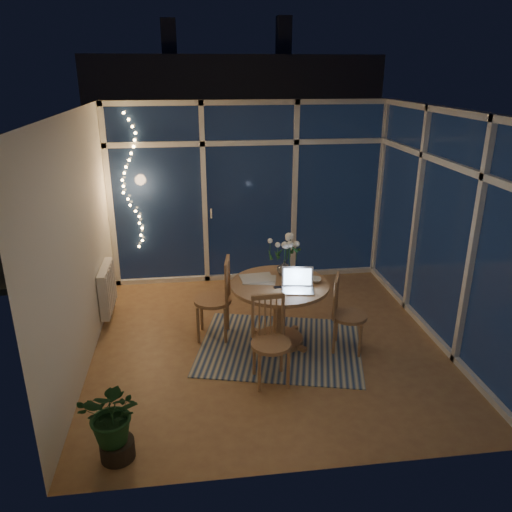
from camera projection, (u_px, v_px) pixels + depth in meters
name	position (u px, v px, depth m)	size (l,w,h in m)	color
floor	(270.00, 342.00, 5.81)	(4.00, 4.00, 0.00)	#91603F
ceiling	(273.00, 111.00, 4.89)	(4.00, 4.00, 0.00)	silver
wall_back	(249.00, 193.00, 7.21)	(4.00, 0.04, 2.60)	silver
wall_front	(317.00, 325.00, 3.49)	(4.00, 0.04, 2.60)	silver
wall_left	(79.00, 244.00, 5.11)	(0.04, 4.00, 2.60)	silver
wall_right	(447.00, 229.00, 5.59)	(0.04, 4.00, 2.60)	silver
window_wall_back	(250.00, 194.00, 7.17)	(4.00, 0.10, 2.60)	silver
window_wall_right	(444.00, 229.00, 5.59)	(0.10, 4.00, 2.60)	silver
radiator	(107.00, 288.00, 6.27)	(0.10, 0.70, 0.58)	silver
fairy_lights	(131.00, 183.00, 6.81)	(0.24, 0.10, 1.85)	#FFBE66
garden_patio	(256.00, 223.00, 10.53)	(12.00, 6.00, 0.10)	black
garden_fence	(230.00, 174.00, 10.60)	(11.00, 0.08, 1.80)	#3A2315
neighbour_roof	(231.00, 101.00, 12.96)	(7.00, 3.00, 2.20)	#373A42
garden_shrubs	(195.00, 224.00, 8.71)	(0.90, 0.90, 0.90)	black
rug	(280.00, 346.00, 5.71)	(1.81, 1.45, 0.01)	beige
dining_table	(279.00, 314.00, 5.67)	(1.10, 1.10, 0.75)	#935E42
chair_left	(212.00, 298.00, 5.77)	(0.46, 0.46, 0.99)	#935E42
chair_right	(349.00, 314.00, 5.51)	(0.41, 0.41, 0.89)	#935E42
chair_front	(271.00, 342.00, 4.92)	(0.42, 0.42, 0.91)	#935E42
laptop	(298.00, 280.00, 5.31)	(0.34, 0.29, 0.25)	silver
flower_vase	(285.00, 267.00, 5.73)	(0.20, 0.20, 0.21)	silver
bowl	(314.00, 280.00, 5.58)	(0.15, 0.15, 0.04)	silver
newspapers	(260.00, 279.00, 5.64)	(0.37, 0.28, 0.01)	silver
phone	(278.00, 287.00, 5.43)	(0.10, 0.05, 0.01)	black
potted_plant	(114.00, 419.00, 3.96)	(0.54, 0.47, 0.76)	#16401D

